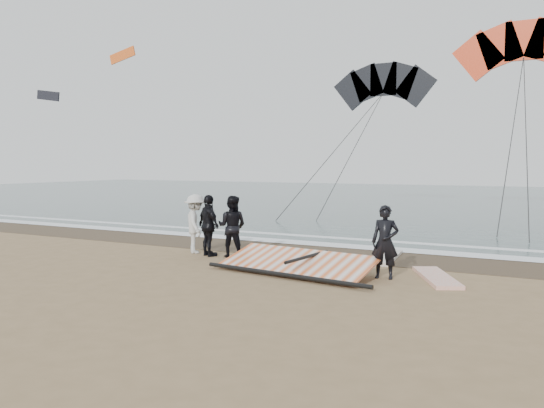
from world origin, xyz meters
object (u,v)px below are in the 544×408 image
at_px(man_main, 385,242).
at_px(board_cream, 385,257).
at_px(sail_rig, 296,264).
at_px(board_white, 436,277).

relative_size(man_main, board_cream, 0.75).
xyz_separation_m(board_cream, sail_rig, (-1.56, -2.91, 0.15)).
xyz_separation_m(man_main, board_cream, (-0.68, 2.64, -0.85)).
bearing_deg(board_white, man_main, 177.93).
relative_size(board_cream, sail_rig, 0.52).
distance_m(man_main, board_white, 1.51).
bearing_deg(board_cream, board_white, -53.91).
relative_size(man_main, board_white, 0.79).
distance_m(man_main, board_cream, 2.85).
bearing_deg(board_cream, sail_rig, -122.71).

